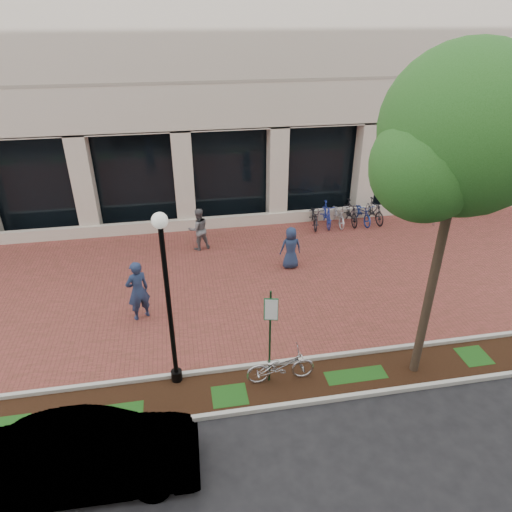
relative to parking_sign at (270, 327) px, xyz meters
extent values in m
plane|color=black|center=(0.38, 5.05, -1.71)|extent=(120.00, 120.00, 0.00)
cube|color=brown|center=(0.38, 5.05, -1.70)|extent=(40.00, 9.00, 0.01)
cube|color=black|center=(0.38, -0.20, -1.70)|extent=(40.00, 1.50, 0.01)
cube|color=#B7B7AD|center=(0.38, 0.55, -1.65)|extent=(40.00, 0.12, 0.12)
cube|color=#B7B7AD|center=(0.38, -0.95, -1.65)|extent=(40.00, 0.12, 0.12)
cube|color=black|center=(0.38, 10.65, 0.39)|extent=(40.00, 0.15, 4.20)
cube|color=beige|center=(0.38, 9.55, -1.46)|extent=(40.00, 0.25, 0.50)
cube|color=beige|center=(0.38, 9.95, 0.39)|extent=(0.80, 0.80, 4.20)
cube|color=#153B1D|center=(0.00, 0.01, -0.35)|extent=(0.05, 0.05, 2.73)
cube|color=#196536|center=(0.00, -0.02, 0.52)|extent=(0.34, 0.02, 0.62)
cube|color=white|center=(0.00, -0.03, 0.52)|extent=(0.30, 0.01, 0.56)
cylinder|color=black|center=(-2.33, 0.45, -1.56)|extent=(0.28, 0.28, 0.30)
cylinder|color=black|center=(-2.33, 0.45, 0.46)|extent=(0.12, 0.12, 4.34)
sphere|color=silver|center=(-2.33, 0.45, 2.78)|extent=(0.36, 0.36, 0.36)
cylinder|color=#413125|center=(3.86, -0.27, 0.56)|extent=(0.22, 0.22, 4.53)
sphere|color=#1E4E18|center=(3.86, -0.27, 4.56)|extent=(3.48, 3.48, 3.48)
sphere|color=#1E4E18|center=(4.81, 0.08, 4.04)|extent=(2.43, 2.43, 2.43)
sphere|color=#1E4E18|center=(2.99, -0.53, 3.95)|extent=(2.26, 2.26, 2.26)
imported|color=#B2B1B6|center=(0.29, -0.02, -1.25)|extent=(1.77, 0.63, 0.93)
imported|color=navy|center=(-3.34, 3.38, -0.73)|extent=(0.85, 0.74, 1.96)
imported|color=#5E5E62|center=(-1.24, 7.69, -0.86)|extent=(0.96, 0.83, 1.70)
imported|color=navy|center=(1.95, 5.63, -0.92)|extent=(0.78, 0.52, 1.59)
cylinder|color=#BABABF|center=(9.07, 8.06, -1.33)|extent=(0.11, 0.11, 0.75)
sphere|color=#BABABF|center=(9.07, 8.06, -0.91)|extent=(0.12, 0.12, 0.12)
imported|color=black|center=(3.85, 8.98, -1.24)|extent=(0.89, 1.86, 0.94)
imported|color=#213298|center=(4.40, 8.98, -1.19)|extent=(0.66, 1.77, 1.04)
imported|color=silver|center=(4.95, 8.98, -1.24)|extent=(0.71, 1.82, 0.94)
imported|color=black|center=(5.50, 8.98, -1.19)|extent=(0.49, 1.73, 1.04)
imported|color=navy|center=(6.05, 8.98, -1.24)|extent=(0.72, 1.82, 0.94)
imported|color=black|center=(6.60, 8.98, -1.19)|extent=(0.67, 1.78, 1.04)
cylinder|color=#BABABF|center=(5.23, 8.98, -1.31)|extent=(0.04, 0.04, 0.80)
imported|color=#B0B0B5|center=(-4.01, -2.11, -1.02)|extent=(4.22, 1.57, 1.38)
camera|label=1|loc=(-1.89, -8.57, 6.70)|focal=32.00mm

